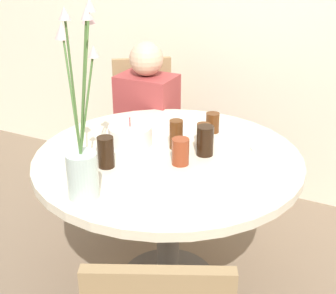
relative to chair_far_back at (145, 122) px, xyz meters
The scene contains 13 objects.
ground_plane 1.08m from the chair_far_back, 54.13° to the right, with size 16.00×16.00×0.00m, color #7A6651.
dining_table 0.94m from the chair_far_back, 54.13° to the right, with size 1.23×1.23×0.74m.
chair_far_back is the anchor object (origin of this frame).
birthday_cake 0.84m from the chair_far_back, 65.49° to the right, with size 0.21×0.21×0.14m.
flower_vase 1.35m from the chair_far_back, 71.06° to the right, with size 0.23×0.28×0.72m.
side_plate 1.09m from the chair_far_back, 27.59° to the right, with size 0.17×0.17×0.01m.
drink_glass_0 0.91m from the chair_far_back, 42.01° to the right, with size 0.07×0.07×0.11m.
drink_glass_1 0.79m from the chair_far_back, 33.28° to the right, with size 0.07×0.07×0.10m.
drink_glass_2 1.07m from the chair_far_back, 51.98° to the right, with size 0.08×0.08×0.12m.
drink_glass_3 1.01m from the chair_far_back, 44.27° to the right, with size 0.08×0.08×0.14m.
drink_glass_4 1.08m from the chair_far_back, 69.81° to the right, with size 0.07×0.07×0.14m.
drink_glass_5 0.91m from the chair_far_back, 50.98° to the right, with size 0.06×0.06×0.14m.
person_woman 0.16m from the chair_far_back, 54.13° to the right, with size 0.34×0.24×1.09m.
Camera 1 is at (0.86, -1.73, 1.66)m, focal length 50.00 mm.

